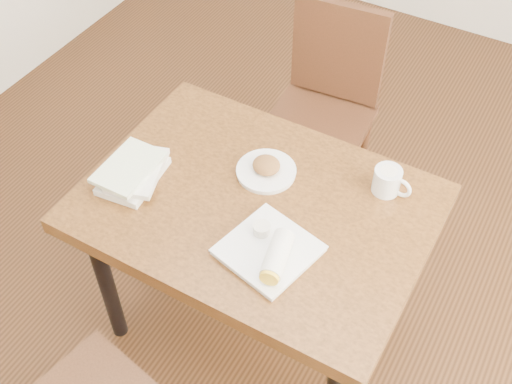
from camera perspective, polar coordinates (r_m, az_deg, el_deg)
The scene contains 7 objects.
ground at distance 2.71m, azimuth 0.00°, elevation -11.50°, with size 4.00×5.00×0.01m, color #472814.
table at distance 2.17m, azimuth 0.00°, elevation -2.44°, with size 1.13×0.82×0.75m.
chair_far at distance 2.81m, azimuth 6.22°, elevation 8.18°, with size 0.45×0.45×0.95m.
plate_scone at distance 2.18m, azimuth 0.92°, elevation 2.05°, with size 0.21×0.21×0.07m.
coffee_mug at distance 2.14m, azimuth 11.67°, elevation 0.99°, with size 0.14×0.09×0.09m.
plate_burrito at distance 1.94m, azimuth 1.34°, elevation -5.30°, with size 0.31×0.31×0.09m.
book_stack at distance 2.19m, azimuth -10.85°, elevation 1.76°, with size 0.22×0.27×0.06m.
Camera 1 is at (0.69, -1.21, 2.33)m, focal length 45.00 mm.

